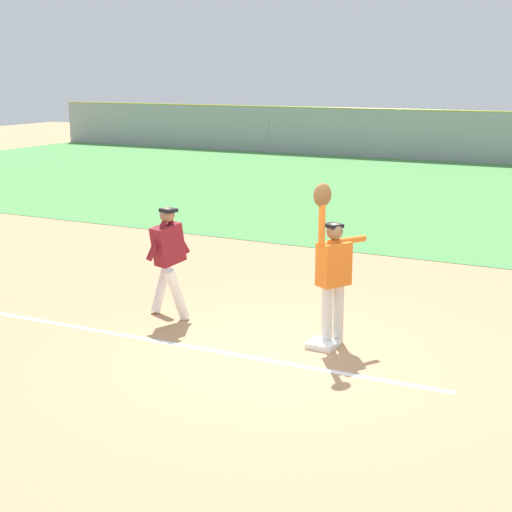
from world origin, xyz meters
The scene contains 8 objects.
ground_plane centered at (0.00, 0.00, 0.00)m, with size 73.28×73.28×0.00m, color tan.
outfield_grass centered at (0.00, 14.97, 0.01)m, with size 47.84×17.68×0.01m, color #4C8C47.
chalk_foul_line centered at (-3.65, -0.36, 0.00)m, with size 12.00×0.10×0.01m, color white.
first_base centered at (0.35, 0.54, 0.04)m, with size 0.38×0.38×0.08m, color white.
fielder centered at (0.40, 0.72, 1.12)m, with size 0.55×0.83×2.28m.
runner centered at (-2.28, 0.72, 1.00)m, with size 0.76×0.83×1.72m.
baseball centered at (0.01, 1.06, 1.95)m, with size 0.07×0.07×0.07m, color white.
parked_car_tan centered at (-6.76, 26.54, 0.67)m, with size 4.55×2.41×1.25m.
Camera 1 is at (4.13, -8.80, 3.71)m, focal length 53.99 mm.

